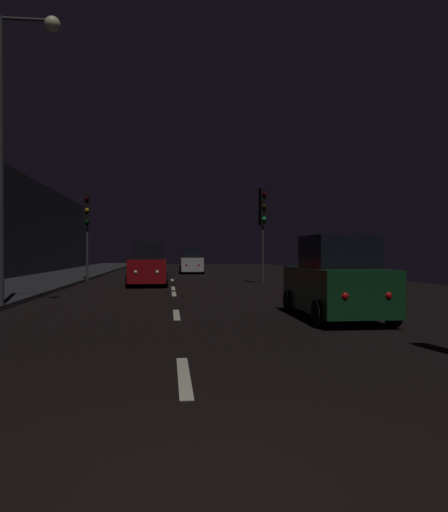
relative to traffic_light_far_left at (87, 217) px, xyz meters
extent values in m
cube|color=black|center=(4.62, -0.19, -3.53)|extent=(26.25, 84.00, 0.02)
cube|color=#28282B|center=(-2.30, -0.19, -3.45)|extent=(4.40, 84.00, 0.15)
cube|color=beige|center=(4.62, -21.69, -3.51)|extent=(0.16, 2.20, 0.01)
cube|color=beige|center=(4.62, -15.21, -3.51)|extent=(0.16, 2.20, 0.01)
cube|color=beige|center=(4.62, -8.67, -3.51)|extent=(0.16, 2.20, 0.01)
cube|color=beige|center=(4.62, -5.64, -3.51)|extent=(0.16, 2.20, 0.01)
cube|color=beige|center=(4.62, 1.24, -3.51)|extent=(0.16, 2.20, 0.01)
cylinder|color=#38383A|center=(0.00, 0.02, -2.05)|extent=(0.12, 0.12, 2.95)
cube|color=black|center=(0.00, 0.02, 0.38)|extent=(0.34, 0.37, 1.90)
sphere|color=black|center=(0.02, -0.16, 1.01)|extent=(0.22, 0.22, 0.22)
sphere|color=orange|center=(0.02, -0.16, 0.38)|extent=(0.22, 0.22, 0.22)
sphere|color=black|center=(0.02, -0.16, -0.25)|extent=(0.22, 0.22, 0.22)
cylinder|color=#38383A|center=(9.25, -2.45, -2.02)|extent=(0.12, 0.12, 3.01)
cube|color=black|center=(9.25, -2.45, 0.44)|extent=(0.38, 0.40, 1.90)
sphere|color=black|center=(9.29, -2.63, 1.07)|extent=(0.22, 0.22, 0.22)
sphere|color=black|center=(9.29, -2.63, 0.44)|extent=(0.22, 0.22, 0.22)
sphere|color=#19D84C|center=(9.29, -2.63, -0.20)|extent=(0.22, 0.22, 0.22)
cylinder|color=#2D2D30|center=(-0.20, -13.62, 0.55)|extent=(0.16, 0.16, 8.14)
cylinder|color=#2D2D30|center=(0.50, -13.62, 4.57)|extent=(1.40, 0.10, 0.10)
sphere|color=beige|center=(1.20, -13.62, 4.47)|extent=(0.44, 0.44, 0.44)
cube|color=maroon|center=(3.45, -3.75, -2.78)|extent=(1.72, 4.01, 1.05)
cube|color=black|center=(3.45, -3.60, -1.86)|extent=(1.46, 2.00, 0.80)
cylinder|color=black|center=(4.29, -5.15, -3.22)|extent=(0.21, 0.61, 0.61)
cylinder|color=black|center=(2.60, -5.15, -3.22)|extent=(0.21, 0.61, 0.61)
cylinder|color=black|center=(4.29, -2.34, -3.22)|extent=(0.21, 0.61, 0.61)
cylinder|color=black|center=(2.60, -2.34, -3.22)|extent=(0.21, 0.61, 0.61)
sphere|color=white|center=(3.92, -5.71, -2.78)|extent=(0.17, 0.17, 0.17)
sphere|color=white|center=(2.97, -5.71, -2.78)|extent=(0.17, 0.17, 0.17)
sphere|color=red|center=(3.92, -1.78, -2.78)|extent=(0.17, 0.17, 0.17)
sphere|color=red|center=(2.97, -1.78, -2.78)|extent=(0.17, 0.17, 0.17)
cube|color=#0F3819|center=(8.45, -16.36, -2.80)|extent=(1.67, 3.91, 1.02)
cube|color=black|center=(8.45, -16.50, -1.90)|extent=(1.42, 1.95, 0.78)
cylinder|color=black|center=(7.63, -14.99, -3.22)|extent=(0.20, 0.60, 0.60)
cylinder|color=black|center=(9.27, -14.99, -3.22)|extent=(0.20, 0.60, 0.60)
cylinder|color=black|center=(7.63, -17.73, -3.22)|extent=(0.20, 0.60, 0.60)
cylinder|color=black|center=(9.27, -17.73, -3.22)|extent=(0.20, 0.60, 0.60)
sphere|color=slate|center=(7.99, -14.45, -2.80)|extent=(0.17, 0.17, 0.17)
sphere|color=slate|center=(8.91, -14.45, -2.80)|extent=(0.17, 0.17, 0.17)
sphere|color=red|center=(7.99, -18.28, -2.80)|extent=(0.17, 0.17, 0.17)
sphere|color=red|center=(8.91, -18.28, -2.80)|extent=(0.17, 0.17, 0.17)
cube|color=silver|center=(6.14, 10.29, -2.82)|extent=(1.63, 3.80, 1.00)
cube|color=black|center=(6.14, 10.16, -1.94)|extent=(1.38, 1.90, 0.76)
cylinder|color=black|center=(5.34, 11.62, -3.23)|extent=(0.20, 0.58, 0.58)
cylinder|color=black|center=(6.94, 11.62, -3.23)|extent=(0.20, 0.58, 0.58)
cylinder|color=black|center=(5.34, 8.96, -3.23)|extent=(0.20, 0.58, 0.58)
cylinder|color=black|center=(6.94, 8.96, -3.23)|extent=(0.20, 0.58, 0.58)
sphere|color=slate|center=(5.69, 12.15, -2.82)|extent=(0.16, 0.16, 0.16)
sphere|color=slate|center=(6.58, 12.15, -2.82)|extent=(0.16, 0.16, 0.16)
sphere|color=red|center=(5.69, 8.43, -2.82)|extent=(0.16, 0.16, 0.16)
sphere|color=red|center=(6.58, 8.43, -2.82)|extent=(0.16, 0.16, 0.16)
camera|label=1|loc=(4.43, -28.25, -1.91)|focal=35.57mm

